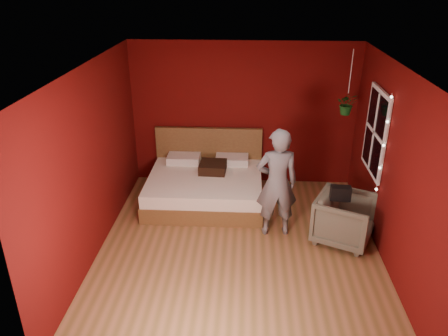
% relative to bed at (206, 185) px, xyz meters
% --- Properties ---
extents(floor, '(4.50, 4.50, 0.00)m').
position_rel_bed_xyz_m(floor, '(0.62, -1.46, -0.28)').
color(floor, '#99613D').
rests_on(floor, ground).
extents(room_walls, '(4.04, 4.54, 2.62)m').
position_rel_bed_xyz_m(room_walls, '(0.62, -1.46, 1.40)').
color(room_walls, '#550A09').
rests_on(room_walls, ground).
extents(window, '(0.05, 0.97, 1.27)m').
position_rel_bed_xyz_m(window, '(2.58, -0.56, 1.22)').
color(window, white).
rests_on(window, room_walls).
extents(fairy_lights, '(0.04, 0.04, 1.45)m').
position_rel_bed_xyz_m(fairy_lights, '(2.56, -1.09, 1.22)').
color(fairy_lights, silver).
rests_on(fairy_lights, room_walls).
extents(bed, '(1.94, 1.65, 1.07)m').
position_rel_bed_xyz_m(bed, '(0.00, 0.00, 0.00)').
color(bed, brown).
rests_on(bed, ground).
extents(person, '(0.65, 0.47, 1.68)m').
position_rel_bed_xyz_m(person, '(1.15, -1.01, 0.56)').
color(person, slate).
rests_on(person, ground).
extents(armchair, '(1.05, 1.04, 0.73)m').
position_rel_bed_xyz_m(armchair, '(2.15, -1.16, 0.09)').
color(armchair, '#62604D').
rests_on(armchair, ground).
extents(handbag, '(0.29, 0.16, 0.20)m').
position_rel_bed_xyz_m(handbag, '(2.03, -1.24, 0.55)').
color(handbag, black).
rests_on(handbag, armchair).
extents(throw_pillow, '(0.47, 0.47, 0.16)m').
position_rel_bed_xyz_m(throw_pillow, '(0.12, 0.10, 0.29)').
color(throw_pillow, black).
rests_on(throw_pillow, bed).
extents(hanging_plant, '(0.35, 0.31, 1.02)m').
position_rel_bed_xyz_m(hanging_plant, '(2.25, 0.01, 1.48)').
color(hanging_plant, silver).
rests_on(hanging_plant, room_walls).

